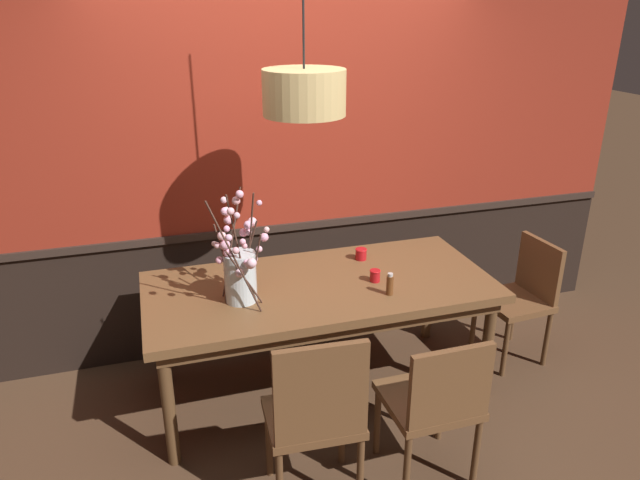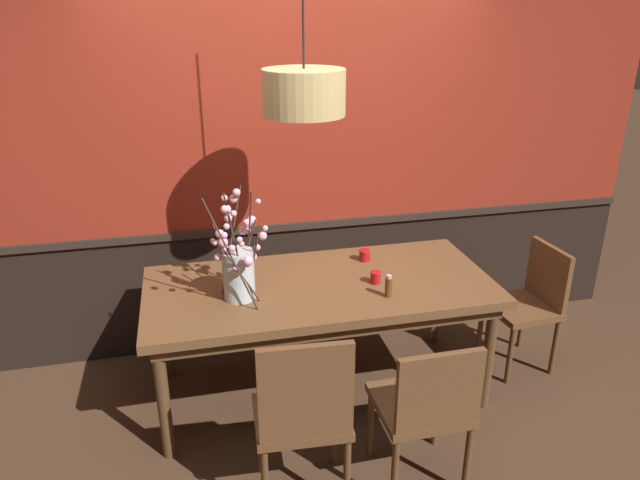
{
  "view_description": "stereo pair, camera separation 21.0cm",
  "coord_description": "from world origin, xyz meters",
  "px_view_note": "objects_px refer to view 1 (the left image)",
  "views": [
    {
      "loc": [
        -0.93,
        -3.05,
        2.36
      ],
      "look_at": [
        0.0,
        0.0,
        1.05
      ],
      "focal_mm": 32.95,
      "sensor_mm": 36.0,
      "label": 1
    },
    {
      "loc": [
        -0.73,
        -3.11,
        2.36
      ],
      "look_at": [
        0.0,
        0.0,
        1.05
      ],
      "focal_mm": 32.95,
      "sensor_mm": 36.0,
      "label": 2
    }
  ],
  "objects_px": {
    "dining_table": "(320,295)",
    "pendant_lamp": "(304,92)",
    "vase_with_blossoms": "(240,271)",
    "candle_holder_nearer_edge": "(375,276)",
    "chair_near_side_left": "(316,413)",
    "condiment_bottle": "(390,285)",
    "chair_near_side_right": "(435,400)",
    "candle_holder_nearer_center": "(361,254)",
    "chair_far_side_right": "(327,260)",
    "chair_head_east_end": "(522,293)"
  },
  "relations": [
    {
      "from": "dining_table",
      "to": "pendant_lamp",
      "type": "distance_m",
      "value": 1.22
    },
    {
      "from": "vase_with_blossoms",
      "to": "candle_holder_nearer_edge",
      "type": "relative_size",
      "value": 9.14
    },
    {
      "from": "chair_near_side_left",
      "to": "condiment_bottle",
      "type": "distance_m",
      "value": 0.94
    },
    {
      "from": "candle_holder_nearer_edge",
      "to": "condiment_bottle",
      "type": "xyz_separation_m",
      "value": [
        0.02,
        -0.19,
        0.03
      ]
    },
    {
      "from": "condiment_bottle",
      "to": "dining_table",
      "type": "bearing_deg",
      "value": 142.99
    },
    {
      "from": "candle_holder_nearer_edge",
      "to": "chair_near_side_right",
      "type": "bearing_deg",
      "value": -89.92
    },
    {
      "from": "pendant_lamp",
      "to": "chair_near_side_left",
      "type": "bearing_deg",
      "value": -102.82
    },
    {
      "from": "pendant_lamp",
      "to": "candle_holder_nearer_center",
      "type": "bearing_deg",
      "value": 29.55
    },
    {
      "from": "dining_table",
      "to": "chair_near_side_left",
      "type": "relative_size",
      "value": 2.13
    },
    {
      "from": "candle_holder_nearer_center",
      "to": "candle_holder_nearer_edge",
      "type": "distance_m",
      "value": 0.33
    },
    {
      "from": "condiment_bottle",
      "to": "chair_near_side_left",
      "type": "bearing_deg",
      "value": -135.18
    },
    {
      "from": "chair_far_side_right",
      "to": "vase_with_blossoms",
      "type": "relative_size",
      "value": 1.32
    },
    {
      "from": "candle_holder_nearer_edge",
      "to": "chair_head_east_end",
      "type": "bearing_deg",
      "value": 2.71
    },
    {
      "from": "dining_table",
      "to": "chair_far_side_right",
      "type": "bearing_deg",
      "value": 69.92
    },
    {
      "from": "chair_far_side_right",
      "to": "candle_holder_nearer_edge",
      "type": "height_order",
      "value": "chair_far_side_right"
    },
    {
      "from": "vase_with_blossoms",
      "to": "candle_holder_nearer_edge",
      "type": "height_order",
      "value": "vase_with_blossoms"
    },
    {
      "from": "chair_head_east_end",
      "to": "vase_with_blossoms",
      "type": "distance_m",
      "value": 2.0
    },
    {
      "from": "chair_head_east_end",
      "to": "pendant_lamp",
      "type": "xyz_separation_m",
      "value": [
        -1.54,
        0.02,
        1.42
      ]
    },
    {
      "from": "chair_far_side_right",
      "to": "candle_holder_nearer_center",
      "type": "xyz_separation_m",
      "value": [
        0.04,
        -0.62,
        0.3
      ]
    },
    {
      "from": "chair_head_east_end",
      "to": "pendant_lamp",
      "type": "bearing_deg",
      "value": 179.09
    },
    {
      "from": "chair_head_east_end",
      "to": "chair_near_side_left",
      "type": "distance_m",
      "value": 1.95
    },
    {
      "from": "chair_far_side_right",
      "to": "chair_near_side_right",
      "type": "relative_size",
      "value": 1.03
    },
    {
      "from": "chair_far_side_right",
      "to": "candle_holder_nearer_center",
      "type": "height_order",
      "value": "chair_far_side_right"
    },
    {
      "from": "chair_near_side_right",
      "to": "vase_with_blossoms",
      "type": "bearing_deg",
      "value": 134.6
    },
    {
      "from": "chair_near_side_left",
      "to": "pendant_lamp",
      "type": "height_order",
      "value": "pendant_lamp"
    },
    {
      "from": "chair_near_side_left",
      "to": "vase_with_blossoms",
      "type": "distance_m",
      "value": 0.93
    },
    {
      "from": "chair_head_east_end",
      "to": "vase_with_blossoms",
      "type": "relative_size",
      "value": 1.26
    },
    {
      "from": "chair_near_side_right",
      "to": "condiment_bottle",
      "type": "height_order",
      "value": "condiment_bottle"
    },
    {
      "from": "chair_near_side_right",
      "to": "candle_holder_nearer_edge",
      "type": "relative_size",
      "value": 11.62
    },
    {
      "from": "candle_holder_nearer_center",
      "to": "candle_holder_nearer_edge",
      "type": "xyz_separation_m",
      "value": [
        -0.04,
        -0.33,
        -0.0
      ]
    },
    {
      "from": "chair_near_side_left",
      "to": "chair_head_east_end",
      "type": "bearing_deg",
      "value": 26.51
    },
    {
      "from": "dining_table",
      "to": "chair_head_east_end",
      "type": "height_order",
      "value": "chair_head_east_end"
    },
    {
      "from": "condiment_bottle",
      "to": "pendant_lamp",
      "type": "height_order",
      "value": "pendant_lamp"
    },
    {
      "from": "pendant_lamp",
      "to": "candle_holder_nearer_edge",
      "type": "bearing_deg",
      "value": -10.61
    },
    {
      "from": "candle_holder_nearer_edge",
      "to": "pendant_lamp",
      "type": "bearing_deg",
      "value": 169.39
    },
    {
      "from": "candle_holder_nearer_edge",
      "to": "chair_near_side_left",
      "type": "bearing_deg",
      "value": -127.14
    },
    {
      "from": "chair_far_side_right",
      "to": "chair_near_side_left",
      "type": "distance_m",
      "value": 1.87
    },
    {
      "from": "chair_near_side_right",
      "to": "vase_with_blossoms",
      "type": "height_order",
      "value": "vase_with_blossoms"
    },
    {
      "from": "chair_near_side_right",
      "to": "candle_holder_nearer_center",
      "type": "height_order",
      "value": "chair_near_side_right"
    },
    {
      "from": "chair_head_east_end",
      "to": "vase_with_blossoms",
      "type": "height_order",
      "value": "vase_with_blossoms"
    },
    {
      "from": "chair_near_side_right",
      "to": "chair_head_east_end",
      "type": "distance_m",
      "value": 1.43
    },
    {
      "from": "dining_table",
      "to": "pendant_lamp",
      "type": "bearing_deg",
      "value": 177.3
    },
    {
      "from": "dining_table",
      "to": "vase_with_blossoms",
      "type": "bearing_deg",
      "value": -171.17
    },
    {
      "from": "dining_table",
      "to": "chair_near_side_right",
      "type": "bearing_deg",
      "value": -70.11
    },
    {
      "from": "dining_table",
      "to": "candle_holder_nearer_edge",
      "type": "xyz_separation_m",
      "value": [
        0.33,
        -0.07,
        0.12
      ]
    },
    {
      "from": "candle_holder_nearer_edge",
      "to": "condiment_bottle",
      "type": "bearing_deg",
      "value": -84.88
    },
    {
      "from": "chair_head_east_end",
      "to": "condiment_bottle",
      "type": "height_order",
      "value": "condiment_bottle"
    },
    {
      "from": "vase_with_blossoms",
      "to": "candle_holder_nearer_center",
      "type": "relative_size",
      "value": 8.84
    },
    {
      "from": "chair_near_side_left",
      "to": "pendant_lamp",
      "type": "xyz_separation_m",
      "value": [
        0.2,
        0.89,
        1.36
      ]
    },
    {
      "from": "chair_near_side_left",
      "to": "pendant_lamp",
      "type": "distance_m",
      "value": 1.64
    }
  ]
}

